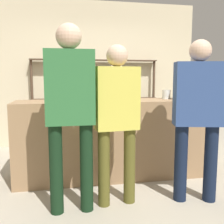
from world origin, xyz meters
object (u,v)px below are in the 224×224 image
(counter_bottle_2, at_px, (60,90))
(counter_bottle_3, at_px, (191,90))
(wine_glass, at_px, (124,92))
(customer_left, at_px, (70,104))
(cork_jar, at_px, (166,95))
(server_behind_counter, at_px, (116,103))
(ice_bucket, at_px, (180,91))
(counter_bottle_1, at_px, (178,90))
(counter_bottle_0, at_px, (99,90))
(customer_center, at_px, (117,113))
(customer_right, at_px, (198,110))

(counter_bottle_2, xyz_separation_m, counter_bottle_3, (1.70, -0.07, -0.00))
(wine_glass, distance_m, customer_left, 1.09)
(cork_jar, relative_size, server_behind_counter, 0.08)
(ice_bucket, relative_size, cork_jar, 1.70)
(server_behind_counter, bearing_deg, counter_bottle_2, -57.47)
(counter_bottle_2, distance_m, ice_bucket, 1.67)
(ice_bucket, bearing_deg, wine_glass, -173.09)
(server_behind_counter, relative_size, customer_left, 0.86)
(counter_bottle_1, xyz_separation_m, cork_jar, (-0.10, 0.16, -0.07))
(server_behind_counter, bearing_deg, customer_left, -37.78)
(counter_bottle_3, bearing_deg, counter_bottle_1, 148.34)
(counter_bottle_0, bearing_deg, counter_bottle_3, -6.93)
(counter_bottle_2, height_order, customer_left, customer_left)
(customer_left, bearing_deg, server_behind_counter, -25.77)
(counter_bottle_0, bearing_deg, counter_bottle_2, -171.35)
(counter_bottle_1, relative_size, server_behind_counter, 0.22)
(customer_center, bearing_deg, cork_jar, -50.53)
(counter_bottle_3, distance_m, cork_jar, 0.36)
(counter_bottle_1, height_order, counter_bottle_2, counter_bottle_2)
(wine_glass, height_order, customer_right, customer_right)
(counter_bottle_0, bearing_deg, customer_center, -84.12)
(counter_bottle_3, relative_size, customer_right, 0.20)
(counter_bottle_2, bearing_deg, customer_left, -82.51)
(customer_right, relative_size, server_behind_counter, 1.09)
(counter_bottle_3, xyz_separation_m, server_behind_counter, (-0.81, 0.95, -0.25))
(counter_bottle_0, xyz_separation_m, ice_bucket, (1.17, 0.09, -0.03))
(wine_glass, xyz_separation_m, ice_bucket, (0.84, 0.10, 0.00))
(wine_glass, xyz_separation_m, cork_jar, (0.64, 0.12, -0.05))
(counter_bottle_2, bearing_deg, wine_glass, 4.13)
(counter_bottle_3, bearing_deg, server_behind_counter, 130.30)
(counter_bottle_2, xyz_separation_m, customer_left, (0.10, -0.77, -0.09))
(cork_jar, bearing_deg, counter_bottle_1, -59.72)
(counter_bottle_2, distance_m, customer_right, 1.62)
(counter_bottle_3, distance_m, wine_glass, 0.89)
(counter_bottle_1, relative_size, wine_glass, 2.32)
(counter_bottle_2, relative_size, customer_right, 0.21)
(customer_left, bearing_deg, counter_bottle_0, -25.12)
(counter_bottle_0, height_order, server_behind_counter, server_behind_counter)
(cork_jar, bearing_deg, server_behind_counter, 129.07)
(server_behind_counter, bearing_deg, counter_bottle_3, 28.13)
(ice_bucket, distance_m, cork_jar, 0.21)
(counter_bottle_0, relative_size, wine_glass, 2.34)
(counter_bottle_1, distance_m, counter_bottle_3, 0.17)
(counter_bottle_0, height_order, customer_center, customer_center)
(counter_bottle_1, relative_size, cork_jar, 2.69)
(counter_bottle_0, relative_size, cork_jar, 2.71)
(counter_bottle_3, xyz_separation_m, cork_jar, (-0.24, 0.25, -0.08))
(counter_bottle_1, distance_m, customer_right, 0.82)
(ice_bucket, bearing_deg, server_behind_counter, 136.85)
(counter_bottle_0, xyz_separation_m, counter_bottle_2, (-0.49, -0.07, 0.01))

